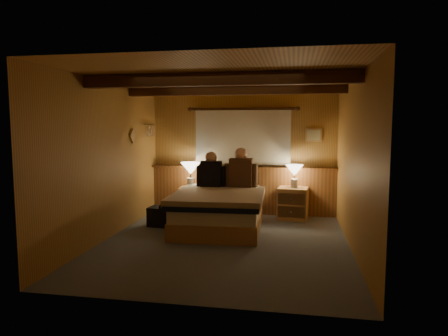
% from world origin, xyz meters
% --- Properties ---
extents(floor, '(4.20, 4.20, 0.00)m').
position_xyz_m(floor, '(0.00, 0.00, 0.00)').
color(floor, '#4C525B').
rests_on(floor, ground).
extents(ceiling, '(4.20, 4.20, 0.00)m').
position_xyz_m(ceiling, '(0.00, 0.00, 2.40)').
color(ceiling, gold).
rests_on(ceiling, wall_back).
extents(wall_back, '(3.60, 0.00, 3.60)m').
position_xyz_m(wall_back, '(0.00, 2.10, 1.20)').
color(wall_back, '#B58841').
rests_on(wall_back, floor).
extents(wall_left, '(0.00, 4.20, 4.20)m').
position_xyz_m(wall_left, '(-1.80, 0.00, 1.20)').
color(wall_left, '#B58841').
rests_on(wall_left, floor).
extents(wall_right, '(0.00, 4.20, 4.20)m').
position_xyz_m(wall_right, '(1.80, 0.00, 1.20)').
color(wall_right, '#B58841').
rests_on(wall_right, floor).
extents(wall_front, '(3.60, 0.00, 3.60)m').
position_xyz_m(wall_front, '(0.00, -2.10, 1.20)').
color(wall_front, '#B58841').
rests_on(wall_front, floor).
extents(wainscot, '(3.60, 0.23, 0.94)m').
position_xyz_m(wainscot, '(0.00, 2.04, 0.49)').
color(wainscot, brown).
rests_on(wainscot, wall_back).
extents(curtain_window, '(2.18, 0.09, 1.11)m').
position_xyz_m(curtain_window, '(0.00, 2.03, 1.52)').
color(curtain_window, '#462911').
rests_on(curtain_window, wall_back).
extents(ceiling_beams, '(3.60, 1.65, 0.16)m').
position_xyz_m(ceiling_beams, '(0.00, 0.15, 2.31)').
color(ceiling_beams, '#462911').
rests_on(ceiling_beams, ceiling).
extents(coat_rail, '(0.05, 0.55, 0.24)m').
position_xyz_m(coat_rail, '(-1.72, 1.58, 1.67)').
color(coat_rail, silver).
rests_on(coat_rail, wall_left).
extents(framed_print, '(0.30, 0.04, 0.25)m').
position_xyz_m(framed_print, '(1.35, 2.08, 1.55)').
color(framed_print, tan).
rests_on(framed_print, wall_back).
extents(bed, '(1.52, 1.91, 0.63)m').
position_xyz_m(bed, '(-0.22, 0.75, 0.33)').
color(bed, tan).
rests_on(bed, floor).
extents(nightstand_left, '(0.51, 0.46, 0.54)m').
position_xyz_m(nightstand_left, '(-0.95, 1.75, 0.27)').
color(nightstand_left, tan).
rests_on(nightstand_left, floor).
extents(nightstand_right, '(0.59, 0.54, 0.59)m').
position_xyz_m(nightstand_right, '(0.99, 1.73, 0.30)').
color(nightstand_right, tan).
rests_on(nightstand_right, floor).
extents(lamp_left, '(0.38, 0.38, 0.49)m').
position_xyz_m(lamp_left, '(-0.96, 1.72, 0.88)').
color(lamp_left, silver).
rests_on(lamp_left, nightstand_left).
extents(lamp_right, '(0.32, 0.32, 0.42)m').
position_xyz_m(lamp_right, '(1.00, 1.71, 0.89)').
color(lamp_right, silver).
rests_on(lamp_right, nightstand_right).
extents(person_left, '(0.54, 0.23, 0.66)m').
position_xyz_m(person_left, '(-0.48, 1.34, 0.89)').
color(person_left, black).
rests_on(person_left, bed).
extents(person_right, '(0.60, 0.24, 0.73)m').
position_xyz_m(person_right, '(0.06, 1.39, 0.92)').
color(person_right, '#472E1C').
rests_on(person_right, bed).
extents(duffel_bag, '(0.58, 0.38, 0.40)m').
position_xyz_m(duffel_bag, '(-1.18, 0.81, 0.17)').
color(duffel_bag, black).
rests_on(duffel_bag, floor).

